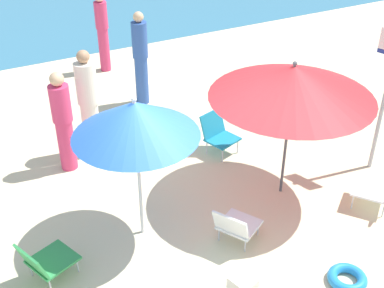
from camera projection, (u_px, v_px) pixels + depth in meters
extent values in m
plane|color=beige|center=(200.00, 228.00, 6.84)|extent=(40.00, 40.00, 0.00)
cylinder|color=silver|center=(139.00, 172.00, 6.26)|extent=(0.04, 0.04, 1.93)
cone|color=blue|center=(135.00, 119.00, 5.87)|extent=(1.52, 1.52, 0.44)
sphere|color=silver|center=(134.00, 99.00, 5.73)|extent=(0.06, 0.06, 0.06)
cylinder|color=#4C4C51|center=(287.00, 133.00, 7.00)|extent=(0.04, 0.04, 1.98)
cone|color=red|center=(293.00, 82.00, 6.59)|extent=(2.19, 2.19, 0.44)
sphere|color=#4C4C51|center=(295.00, 64.00, 6.46)|extent=(0.06, 0.06, 0.06)
cube|color=white|center=(239.00, 225.00, 6.56)|extent=(0.63, 0.64, 0.03)
cube|color=white|center=(231.00, 225.00, 6.30)|extent=(0.35, 0.47, 0.33)
cylinder|color=silver|center=(233.00, 219.00, 6.84)|extent=(0.02, 0.02, 0.21)
cylinder|color=silver|center=(258.00, 229.00, 6.67)|extent=(0.02, 0.02, 0.21)
cylinder|color=silver|center=(219.00, 234.00, 6.58)|extent=(0.02, 0.02, 0.21)
cylinder|color=silver|center=(245.00, 245.00, 6.41)|extent=(0.02, 0.02, 0.21)
cube|color=white|center=(372.00, 190.00, 7.11)|extent=(0.71, 0.71, 0.03)
cylinder|color=silver|center=(352.00, 202.00, 7.11)|extent=(0.02, 0.02, 0.25)
cylinder|color=silver|center=(358.00, 186.00, 7.41)|extent=(0.02, 0.02, 0.25)
cylinder|color=silver|center=(383.00, 210.00, 6.96)|extent=(0.02, 0.02, 0.25)
cube|color=#33934C|center=(53.00, 260.00, 6.02)|extent=(0.63, 0.62, 0.03)
cube|color=#33934C|center=(31.00, 262.00, 5.76)|extent=(0.30, 0.48, 0.33)
cylinder|color=silver|center=(59.00, 251.00, 6.31)|extent=(0.02, 0.02, 0.21)
cylinder|color=silver|center=(78.00, 265.00, 6.11)|extent=(0.02, 0.02, 0.21)
cylinder|color=silver|center=(31.00, 269.00, 6.06)|extent=(0.02, 0.02, 0.21)
cylinder|color=silver|center=(50.00, 285.00, 5.85)|extent=(0.02, 0.02, 0.21)
cube|color=teal|center=(223.00, 139.00, 8.23)|extent=(0.58, 0.54, 0.03)
cube|color=teal|center=(213.00, 124.00, 8.26)|extent=(0.50, 0.29, 0.39)
cylinder|color=silver|center=(238.00, 146.00, 8.32)|extent=(0.02, 0.02, 0.25)
cylinder|color=silver|center=(222.00, 155.00, 8.09)|extent=(0.02, 0.02, 0.25)
cylinder|color=silver|center=(222.00, 139.00, 8.52)|extent=(0.02, 0.02, 0.25)
cylinder|color=silver|center=(207.00, 148.00, 8.29)|extent=(0.02, 0.02, 0.25)
cylinder|color=#DB3866|center=(67.00, 144.00, 7.82)|extent=(0.25, 0.25, 0.84)
cylinder|color=#DB3866|center=(60.00, 103.00, 7.45)|extent=(0.30, 0.30, 0.57)
sphere|color=#DBAD84|center=(57.00, 79.00, 7.25)|extent=(0.21, 0.21, 0.21)
cylinder|color=#DB3866|center=(104.00, 49.00, 10.97)|extent=(0.23, 0.23, 0.94)
cylinder|color=#DB3866|center=(101.00, 15.00, 10.58)|extent=(0.27, 0.27, 0.55)
cylinder|color=silver|center=(92.00, 128.00, 8.17)|extent=(0.28, 0.28, 0.91)
cylinder|color=silver|center=(86.00, 83.00, 7.75)|extent=(0.33, 0.33, 0.66)
sphere|color=tan|center=(83.00, 57.00, 7.52)|extent=(0.20, 0.20, 0.20)
cylinder|color=#2D519E|center=(142.00, 80.00, 9.68)|extent=(0.24, 0.24, 0.93)
cylinder|color=#2D519E|center=(140.00, 40.00, 9.26)|extent=(0.28, 0.28, 0.66)
sphere|color=#DBAD84|center=(138.00, 17.00, 9.03)|extent=(0.19, 0.19, 0.19)
cylinder|color=#ADADB2|center=(384.00, 102.00, 7.47)|extent=(0.06, 0.06, 2.26)
torus|color=#238CD8|center=(347.00, 278.00, 6.00)|extent=(0.46, 0.46, 0.12)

